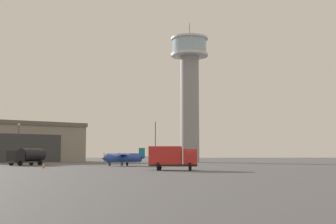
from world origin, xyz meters
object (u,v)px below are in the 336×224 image
control_tower (190,85)px  light_post_west (20,140)px  light_post_east (156,138)px  truck_fuel_tanker_black (28,156)px  truck_box_red (173,157)px  traffic_cone_near_left (45,166)px  airplane_blue (125,157)px

control_tower → light_post_west: size_ratio=4.15×
light_post_east → truck_fuel_tanker_black: bearing=-136.5°
control_tower → light_post_east: bearing=-129.0°
control_tower → light_post_east: 19.38m
truck_box_red → light_post_west: bearing=134.7°
truck_box_red → truck_fuel_tanker_black: truck_fuel_tanker_black is taller
truck_fuel_tanker_black → light_post_west: bearing=-126.4°
truck_box_red → light_post_east: size_ratio=0.65×
truck_fuel_tanker_black → light_post_east: bearing=163.0°
light_post_east → traffic_cone_near_left: 39.05m
truck_fuel_tanker_black → light_post_east: light_post_east is taller
light_post_west → traffic_cone_near_left: 34.43m
control_tower → truck_box_red: bearing=-95.2°
control_tower → airplane_blue: (-13.11, -34.50, -18.24)m
control_tower → truck_fuel_tanker_black: 47.50m
truck_box_red → control_tower: bearing=89.8°
traffic_cone_near_left → light_post_west: bearing=115.0°
light_post_east → truck_box_red: bearing=-85.6°
truck_box_red → light_post_west: 51.76m
light_post_west → light_post_east: 29.98m
airplane_blue → truck_fuel_tanker_black: (-17.56, 3.01, 0.24)m
truck_fuel_tanker_black → light_post_east: 30.94m
light_post_west → traffic_cone_near_left: size_ratio=12.08×
airplane_blue → traffic_cone_near_left: (-10.46, -11.47, -1.09)m
light_post_west → traffic_cone_near_left: light_post_west is taller
control_tower → truck_box_red: (-4.98, -54.76, -18.02)m
truck_box_red → traffic_cone_near_left: 20.62m
airplane_blue → truck_box_red: size_ratio=1.60×
control_tower → truck_fuel_tanker_black: bearing=-134.3°
airplane_blue → traffic_cone_near_left: 15.56m
airplane_blue → truck_box_red: 21.84m
airplane_blue → light_post_west: light_post_west is taller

